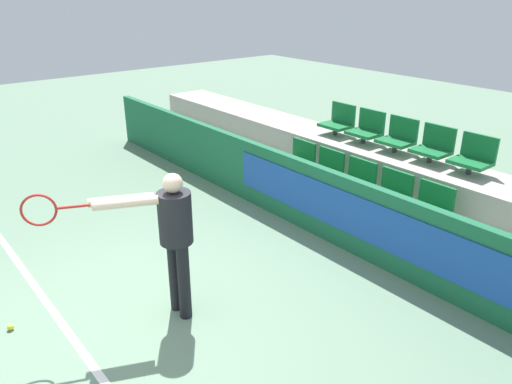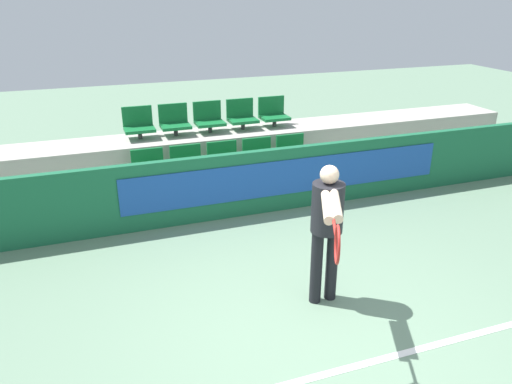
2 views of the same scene
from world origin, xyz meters
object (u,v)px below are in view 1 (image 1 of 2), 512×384
stadium_chair_0 (299,159)px  stadium_chair_8 (434,146)px  stadium_chair_6 (367,128)px  stadium_chair_7 (398,137)px  tennis_player (169,230)px  stadium_chair_1 (326,169)px  stadium_chair_4 (431,207)px  stadium_chair_3 (391,192)px  stadium_chair_5 (339,121)px  stadium_chair_2 (357,180)px  tennis_ball (10,327)px  stadium_chair_9 (474,157)px

stadium_chair_0 → stadium_chair_8: stadium_chair_8 is taller
stadium_chair_8 → stadium_chair_6: bearing=180.0°
stadium_chair_7 → stadium_chair_8: same height
tennis_player → stadium_chair_7: bearing=117.1°
stadium_chair_0 → stadium_chair_1: 0.59m
stadium_chair_0 → stadium_chair_7: stadium_chair_7 is taller
stadium_chair_0 → stadium_chair_8: (1.78, 0.89, 0.47)m
stadium_chair_4 → tennis_player: tennis_player is taller
stadium_chair_3 → stadium_chair_6: (-1.19, 0.89, 0.47)m
stadium_chair_3 → stadium_chair_8: (0.00, 0.89, 0.47)m
stadium_chair_5 → tennis_player: size_ratio=0.32×
stadium_chair_3 → stadium_chair_4: size_ratio=1.00×
stadium_chair_8 → stadium_chair_2: bearing=-123.8°
stadium_chair_5 → tennis_ball: size_ratio=7.71×
stadium_chair_0 → stadium_chair_8: size_ratio=1.00×
stadium_chair_3 → tennis_player: size_ratio=0.32×
stadium_chair_5 → stadium_chair_9: same height
stadium_chair_2 → stadium_chair_3: size_ratio=1.00×
stadium_chair_2 → stadium_chair_6: stadium_chair_6 is taller
stadium_chair_9 → stadium_chair_2: bearing=-143.3°
tennis_ball → stadium_chair_2: bearing=82.5°
stadium_chair_8 → tennis_ball: size_ratio=7.71×
stadium_chair_0 → stadium_chair_2: 1.19m
stadium_chair_6 → stadium_chair_9: size_ratio=1.00×
stadium_chair_6 → stadium_chair_5: bearing=180.0°
stadium_chair_5 → tennis_ball: (0.59, -5.49, -1.13)m
stadium_chair_6 → stadium_chair_8: size_ratio=1.00×
stadium_chair_5 → stadium_chair_6: 0.59m
stadium_chair_1 → stadium_chair_6: (0.00, 0.89, 0.47)m
stadium_chair_8 → stadium_chair_9: size_ratio=1.00×
stadium_chair_8 → stadium_chair_9: same height
stadium_chair_0 → stadium_chair_9: 2.58m
stadium_chair_0 → stadium_chair_1: (0.59, 0.00, 0.00)m
stadium_chair_1 → stadium_chair_3: size_ratio=1.00×
stadium_chair_7 → stadium_chair_8: size_ratio=1.00×
stadium_chair_2 → stadium_chair_8: stadium_chair_8 is taller
stadium_chair_4 → stadium_chair_9: (0.00, 0.89, 0.47)m
stadium_chair_6 → stadium_chair_8: bearing=0.0°
stadium_chair_7 → stadium_chair_5: bearing=180.0°
stadium_chair_6 → tennis_ball: stadium_chair_6 is taller
stadium_chair_2 → stadium_chair_7: bearing=90.0°
stadium_chair_0 → stadium_chair_6: (0.59, 0.89, 0.47)m
stadium_chair_9 → stadium_chair_1: bearing=-153.5°
stadium_chair_1 → tennis_player: 3.27m
stadium_chair_4 → tennis_player: size_ratio=0.32×
stadium_chair_8 → tennis_player: bearing=-95.4°
stadium_chair_5 → tennis_ball: bearing=-83.9°
stadium_chair_0 → stadium_chair_9: stadium_chair_9 is taller
stadium_chair_1 → tennis_ball: size_ratio=7.71×
stadium_chair_3 → tennis_ball: bearing=-104.6°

